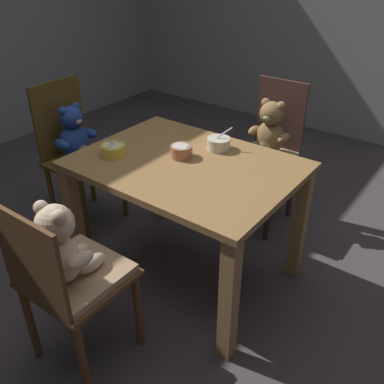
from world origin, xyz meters
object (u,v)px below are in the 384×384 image
Objects in this scene: teddy_chair_far_center at (268,144)px; porridge_bowl_yellow_near_left at (113,150)px; porridge_bowl_cream_far_center at (219,143)px; teddy_chair_near_front at (66,264)px; dining_table at (186,183)px; porridge_bowl_terracotta_center at (181,151)px; teddy_chair_near_left at (76,144)px.

teddy_chair_far_center reaches higher than porridge_bowl_yellow_near_left.
porridge_bowl_cream_far_center is at bearing -3.32° from teddy_chair_far_center.
teddy_chair_far_center is at bearing 87.01° from porridge_bowl_cream_far_center.
porridge_bowl_yellow_near_left is (-0.43, -0.93, 0.18)m from teddy_chair_far_center.
teddy_chair_near_front is at bearing -61.60° from porridge_bowl_yellow_near_left.
dining_table is 0.42m from porridge_bowl_yellow_near_left.
dining_table is 0.28m from porridge_bowl_cream_far_center.
teddy_chair_near_front is at bearing -87.90° from porridge_bowl_terracotta_center.
teddy_chair_near_front reaches higher than dining_table.
porridge_bowl_yellow_near_left is at bearing 27.84° from teddy_chair_near_front.
porridge_bowl_cream_far_center is (0.07, 1.00, 0.20)m from teddy_chair_near_front.
teddy_chair_near_left is at bearing -168.43° from porridge_bowl_cream_far_center.
teddy_chair_near_left is at bearing -179.82° from porridge_bowl_terracotta_center.
teddy_chair_near_left reaches higher than porridge_bowl_yellow_near_left.
teddy_chair_near_left is 1.20m from teddy_chair_near_front.
teddy_chair_near_front reaches higher than porridge_bowl_cream_far_center.
porridge_bowl_yellow_near_left is at bearing -135.75° from porridge_bowl_cream_far_center.
dining_table is at bearing -2.74° from teddy_chair_near_left.
porridge_bowl_yellow_near_left is 1.08× the size of porridge_bowl_cream_far_center.
porridge_bowl_terracotta_center is at bearing -117.42° from porridge_bowl_cream_far_center.
teddy_chair_near_left is 1.00m from porridge_bowl_cream_far_center.
teddy_chair_far_center reaches higher than porridge_bowl_cream_far_center.
porridge_bowl_yellow_near_left is (-0.30, -0.20, -0.00)m from porridge_bowl_terracotta_center.
porridge_bowl_terracotta_center is 0.22m from porridge_bowl_cream_far_center.
porridge_bowl_yellow_near_left reaches higher than porridge_bowl_terracotta_center.
porridge_bowl_cream_far_center is (-0.03, -0.54, 0.19)m from teddy_chair_far_center.
teddy_chair_near_left is 1.24m from teddy_chair_far_center.
porridge_bowl_terracotta_center is 0.91× the size of porridge_bowl_cream_far_center.
teddy_chair_near_left is at bearing 47.62° from teddy_chair_near_front.
teddy_chair_near_left is 6.92× the size of porridge_bowl_yellow_near_left.
teddy_chair_far_center is 7.46× the size of porridge_bowl_cream_far_center.
teddy_chair_near_front is 1.02m from porridge_bowl_cream_far_center.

